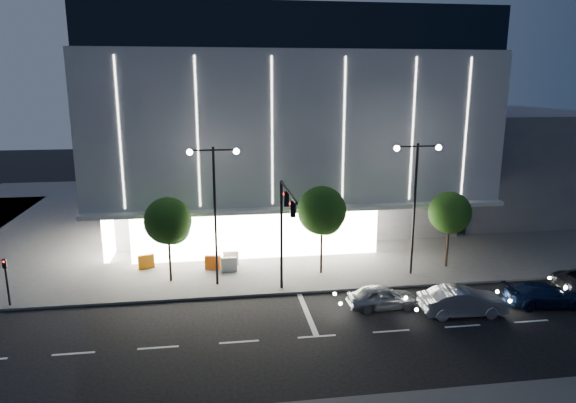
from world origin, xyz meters
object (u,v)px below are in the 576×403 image
(tree_right, at_px, (450,215))
(tree_mid, at_px, (322,213))
(street_lamp_east, at_px, (415,190))
(tree_left, at_px, (168,223))
(car_third, at_px, (544,295))
(street_lamp_west, at_px, (215,196))
(barrier_b, at_px, (229,264))
(barrier_c, at_px, (213,262))
(traffic_mast, at_px, (285,219))
(car_second, at_px, (462,301))
(car_lead, at_px, (382,297))
(ped_signal_far, at_px, (6,277))
(barrier_d, at_px, (231,258))
(barrier_a, at_px, (146,262))

(tree_right, bearing_deg, tree_mid, 180.00)
(street_lamp_east, height_order, tree_left, street_lamp_east)
(tree_mid, distance_m, car_third, 14.15)
(street_lamp_west, relative_size, barrier_b, 8.18)
(street_lamp_west, distance_m, barrier_c, 5.97)
(traffic_mast, relative_size, car_second, 1.47)
(street_lamp_east, distance_m, barrier_b, 13.46)
(tree_left, height_order, car_lead, tree_left)
(car_lead, xyz_separation_m, car_second, (4.21, -1.48, 0.10))
(street_lamp_east, distance_m, tree_right, 3.81)
(street_lamp_east, relative_size, tree_mid, 1.46)
(car_lead, bearing_deg, barrier_b, 49.51)
(street_lamp_east, bearing_deg, car_third, -43.65)
(car_lead, bearing_deg, traffic_mast, 67.72)
(car_second, bearing_deg, barrier_c, 59.64)
(tree_mid, relative_size, barrier_c, 5.59)
(ped_signal_far, height_order, barrier_c, ped_signal_far)
(car_lead, xyz_separation_m, barrier_b, (-8.58, 6.82, -0.04))
(ped_signal_far, relative_size, car_third, 0.65)
(street_lamp_east, relative_size, tree_right, 1.63)
(tree_mid, bearing_deg, barrier_c, 166.91)
(street_lamp_east, bearing_deg, barrier_d, 163.97)
(car_lead, height_order, barrier_d, car_lead)
(tree_left, relative_size, barrier_b, 5.20)
(car_third, distance_m, barrier_b, 19.75)
(tree_left, distance_m, car_second, 18.36)
(street_lamp_west, height_order, barrier_c, street_lamp_west)
(traffic_mast, distance_m, tree_mid, 4.82)
(car_second, distance_m, barrier_a, 20.86)
(street_lamp_east, relative_size, car_lead, 2.23)
(tree_mid, bearing_deg, ped_signal_far, -172.45)
(traffic_mast, distance_m, car_third, 15.86)
(tree_left, bearing_deg, traffic_mast, -27.84)
(traffic_mast, bearing_deg, barrier_b, 123.38)
(tree_mid, xyz_separation_m, car_third, (11.92, -6.69, -3.66))
(tree_right, bearing_deg, traffic_mast, -162.98)
(ped_signal_far, bearing_deg, street_lamp_west, 7.13)
(street_lamp_east, relative_size, tree_left, 1.57)
(tree_left, bearing_deg, tree_mid, 0.00)
(barrier_b, bearing_deg, tree_left, -160.46)
(street_lamp_west, xyz_separation_m, car_lead, (9.41, -4.66, -5.27))
(tree_mid, bearing_deg, tree_left, -180.00)
(car_third, distance_m, barrier_c, 20.98)
(tree_mid, relative_size, barrier_a, 5.59)
(tree_left, distance_m, barrier_c, 4.65)
(ped_signal_far, distance_m, tree_mid, 19.35)
(barrier_d, bearing_deg, barrier_a, 177.70)
(car_lead, bearing_deg, barrier_d, 44.05)
(traffic_mast, xyz_separation_m, barrier_d, (-3.01, 6.11, -4.38))
(car_lead, height_order, barrier_a, car_lead)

